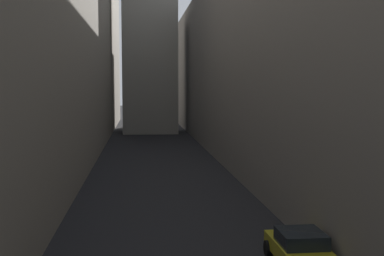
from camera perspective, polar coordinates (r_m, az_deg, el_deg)
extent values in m
plane|color=black|center=(48.50, -4.12, -3.29)|extent=(264.00, 264.00, 0.00)
cube|color=gray|center=(51.46, -18.27, 11.06)|extent=(13.42, 108.00, 25.27)
cube|color=slate|center=(52.07, 10.07, 7.26)|extent=(14.58, 108.00, 18.24)
cube|color=gray|center=(75.47, -4.90, 14.31)|extent=(7.86, 7.86, 38.65)
cube|color=#A59919|center=(19.76, 12.21, -13.59)|extent=(1.76, 3.99, 0.56)
cube|color=black|center=(19.52, 12.32, -12.16)|extent=(1.62, 1.80, 0.52)
cylinder|color=black|center=(20.84, 8.63, -13.37)|extent=(0.22, 0.62, 0.62)
cylinder|color=black|center=(21.34, 13.34, -13.01)|extent=(0.22, 0.62, 0.62)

